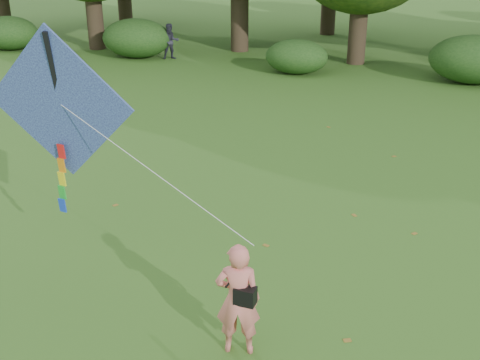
% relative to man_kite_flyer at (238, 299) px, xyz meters
% --- Properties ---
extents(ground, '(100.00, 100.00, 0.00)m').
position_rel_man_kite_flyer_xyz_m(ground, '(-0.03, 0.71, -0.88)').
color(ground, '#265114').
rests_on(ground, ground).
extents(man_kite_flyer, '(0.74, 0.59, 1.76)m').
position_rel_man_kite_flyer_xyz_m(man_kite_flyer, '(0.00, 0.00, 0.00)').
color(man_kite_flyer, '#DD7368').
rests_on(man_kite_flyer, ground).
extents(bystander_left, '(1.01, 0.97, 1.63)m').
position_rel_man_kite_flyer_xyz_m(bystander_left, '(-10.34, 18.68, -0.06)').
color(bystander_left, '#2C2B3A').
rests_on(bystander_left, ground).
extents(crossbody_bag, '(0.43, 0.20, 0.70)m').
position_rel_man_kite_flyer_xyz_m(crossbody_bag, '(0.12, -0.03, 0.12)').
color(crossbody_bag, black).
rests_on(crossbody_bag, ground).
extents(flying_kite, '(5.19, 1.61, 3.36)m').
position_rel_man_kite_flyer_xyz_m(flying_kite, '(-3.59, 1.24, 2.14)').
color(flying_kite, '#2739AA').
rests_on(flying_kite, ground).
extents(shrub_band, '(39.15, 3.22, 1.88)m').
position_rel_man_kite_flyer_xyz_m(shrub_band, '(-0.75, 18.31, -0.02)').
color(shrub_band, '#264919').
rests_on(shrub_band, ground).
extents(fallen_leaves, '(9.94, 10.33, 0.01)m').
position_rel_man_kite_flyer_xyz_m(fallen_leaves, '(1.33, 4.57, -0.87)').
color(fallen_leaves, olive).
rests_on(fallen_leaves, ground).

